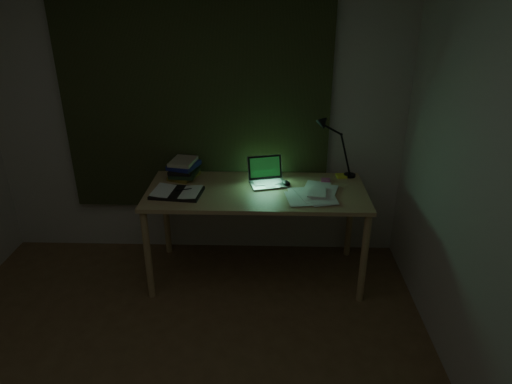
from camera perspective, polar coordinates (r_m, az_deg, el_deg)
wall_back at (r=3.90m, az=-7.36°, el=9.37°), size 3.50×0.00×2.50m
curtain at (r=3.82m, az=-7.61°, el=12.11°), size 2.20×0.06×2.00m
desk at (r=3.76m, az=0.05°, el=-5.20°), size 1.72×0.75×0.79m
laptop at (r=3.63m, az=1.60°, el=2.40°), size 0.36×0.39×0.21m
open_textbook at (r=3.55m, az=-9.85°, el=-0.03°), size 0.40×0.31×0.03m
book_stack at (r=3.83m, az=-9.08°, el=2.93°), size 0.25×0.28×0.16m
loose_papers at (r=3.54m, az=6.84°, el=-0.00°), size 0.40×0.42×0.02m
mouse at (r=3.66m, az=3.78°, el=1.11°), size 0.09×0.11×0.04m
sticky_yellow at (r=3.89m, az=10.62°, el=2.00°), size 0.09×0.09×0.02m
sticky_pink at (r=3.78m, az=8.69°, el=1.47°), size 0.08×0.08×0.02m
desk_lamp at (r=3.82m, az=11.93°, el=5.60°), size 0.37×0.30×0.53m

